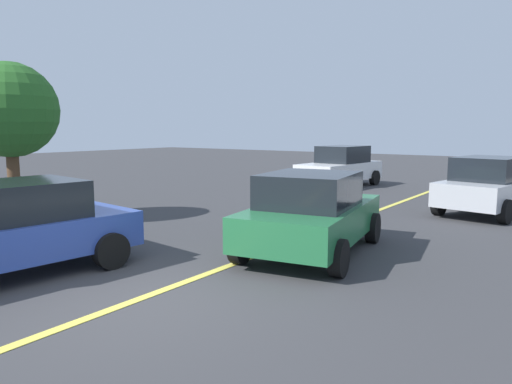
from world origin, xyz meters
TOP-DOWN VIEW (x-y plane):
  - ground_plane at (0.00, 0.00)m, footprint 80.00×80.00m
  - lane_marking_centre at (3.00, 0.00)m, footprint 28.00×0.16m
  - car_green_near_curb at (3.83, -0.73)m, footprint 4.18×2.60m
  - car_white_crossing at (14.03, 3.52)m, footprint 4.48×2.22m
  - car_silver_behind_van at (10.71, -2.75)m, footprint 4.36×2.51m
  - car_blue_approaching at (-0.41, 2.66)m, footprint 4.43×2.47m
  - tree_left_verge at (2.00, 6.92)m, footprint 2.40×2.40m

SIDE VIEW (x-z plane):
  - ground_plane at x=0.00m, z-range 0.00..0.00m
  - lane_marking_centre at x=3.00m, z-range 0.00..0.01m
  - car_blue_approaching at x=-0.41m, z-range 0.01..1.57m
  - car_green_near_curb at x=3.83m, z-range 0.00..1.59m
  - car_silver_behind_van at x=10.71m, z-range 0.00..1.63m
  - car_white_crossing at x=14.03m, z-range -0.01..1.70m
  - tree_left_verge at x=2.00m, z-range 0.82..4.92m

